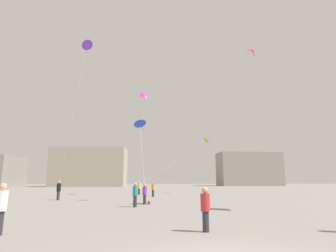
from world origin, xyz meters
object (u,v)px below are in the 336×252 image
(person_in_red, at_px, (205,207))
(building_right_hall, at_px, (249,169))
(building_centre_hall, at_px, (90,167))
(handbag_beside_flyer, at_px, (149,203))
(person_in_purple, at_px, (145,193))
(person_in_teal, at_px, (135,194))
(kite_magenta_diamond, at_px, (144,96))
(kite_violet_diamond, at_px, (87,46))
(person_in_white, at_px, (1,206))
(kite_cobalt_diamond, at_px, (140,123))
(person_in_black, at_px, (59,189))
(kite_crimson_diamond, at_px, (251,52))
(kite_lime_diamond, at_px, (206,140))
(person_in_yellow, at_px, (139,187))
(person_in_orange, at_px, (153,189))

(person_in_red, height_order, building_right_hall, building_right_hall)
(building_centre_hall, bearing_deg, handbag_beside_flyer, -74.93)
(person_in_purple, bearing_deg, person_in_teal, -4.51)
(kite_magenta_diamond, bearing_deg, kite_violet_diamond, -119.32)
(building_right_hall, bearing_deg, person_in_red, -112.01)
(kite_magenta_diamond, bearing_deg, person_in_white, -100.49)
(kite_cobalt_diamond, relative_size, building_right_hall, 0.28)
(person_in_black, bearing_deg, kite_crimson_diamond, 40.80)
(person_in_teal, xyz_separation_m, kite_lime_diamond, (10.06, 21.67, 7.04))
(kite_lime_diamond, height_order, kite_magenta_diamond, kite_magenta_diamond)
(kite_crimson_diamond, bearing_deg, kite_lime_diamond, 87.15)
(person_in_yellow, distance_m, building_centre_hall, 52.66)
(person_in_purple, xyz_separation_m, kite_cobalt_diamond, (-0.57, 3.18, 6.27))
(person_in_red, bearing_deg, handbag_beside_flyer, -8.09)
(building_right_hall, bearing_deg, kite_magenta_diamond, -121.52)
(person_in_black, bearing_deg, building_centre_hall, 165.32)
(person_in_black, distance_m, handbag_beside_flyer, 10.22)
(person_in_black, relative_size, person_in_teal, 1.08)
(person_in_purple, height_order, building_centre_hall, building_centre_hall)
(building_centre_hall, xyz_separation_m, building_right_hall, (54.00, 9.17, -0.03))
(person_in_yellow, bearing_deg, person_in_orange, 75.20)
(kite_magenta_diamond, bearing_deg, building_right_hall, 58.48)
(kite_magenta_diamond, bearing_deg, kite_lime_diamond, 33.14)
(kite_violet_diamond, bearing_deg, person_in_teal, -45.67)
(person_in_orange, bearing_deg, person_in_teal, -91.10)
(person_in_orange, xyz_separation_m, kite_crimson_diamond, (7.33, -12.75, 11.05))
(kite_cobalt_diamond, xyz_separation_m, building_right_hall, (37.52, 70.72, -1.35))
(person_in_white, height_order, person_in_orange, person_in_white)
(kite_cobalt_diamond, bearing_deg, person_in_black, 163.06)
(person_in_teal, relative_size, building_right_hall, 0.08)
(person_in_white, bearing_deg, kite_lime_diamond, -50.18)
(person_in_teal, height_order, kite_magenta_diamond, kite_magenta_diamond)
(kite_lime_diamond, height_order, kite_cobalt_diamond, kite_lime_diamond)
(person_in_orange, bearing_deg, kite_violet_diamond, -128.06)
(kite_magenta_diamond, bearing_deg, person_in_yellow, 103.48)
(person_in_teal, height_order, kite_lime_diamond, kite_lime_diamond)
(kite_crimson_diamond, bearing_deg, kite_cobalt_diamond, 146.97)
(person_in_orange, distance_m, building_centre_hall, 57.66)
(person_in_teal, bearing_deg, person_in_orange, 114.28)
(person_in_teal, distance_m, kite_lime_diamond, 24.91)
(person_in_white, bearing_deg, kite_crimson_diamond, -80.21)
(person_in_orange, distance_m, kite_lime_diamond, 14.39)
(kite_cobalt_diamond, bearing_deg, person_in_orange, 77.73)
(person_in_purple, xyz_separation_m, handbag_beside_flyer, (0.35, 0.10, -0.75))
(person_in_red, xyz_separation_m, building_right_hall, (34.71, 85.89, 4.91))
(building_right_hall, height_order, handbag_beside_flyer, building_right_hall)
(person_in_yellow, distance_m, kite_magenta_diamond, 12.17)
(kite_magenta_diamond, height_order, building_right_hall, kite_magenta_diamond)
(kite_cobalt_diamond, height_order, kite_violet_diamond, kite_violet_diamond)
(kite_lime_diamond, xyz_separation_m, building_centre_hall, (-26.43, 45.26, -2.14))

